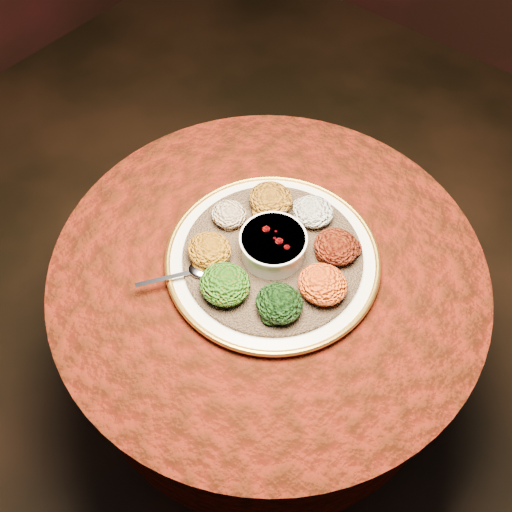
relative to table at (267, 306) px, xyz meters
The scene contains 13 objects.
table is the anchor object (origin of this frame).
platter 0.19m from the table, 88.30° to the left, with size 0.53×0.53×0.02m.
injera 0.20m from the table, 88.30° to the left, with size 0.39×0.39×0.01m, color brown.
stew_bowl 0.24m from the table, 88.30° to the left, with size 0.14×0.14×0.06m.
spoon 0.27m from the table, 126.59° to the right, with size 0.10×0.13×0.01m.
portion_ayib 0.27m from the table, 87.54° to the left, with size 0.09×0.09×0.04m, color beige.
portion_kitfo 0.27m from the table, 45.37° to the left, with size 0.10×0.09×0.05m, color black.
portion_tikil 0.27m from the table, ahead, with size 0.10×0.10×0.05m, color #C08610.
portion_gomen 0.26m from the table, 41.36° to the right, with size 0.10×0.09×0.05m, color black.
portion_mixveg 0.26m from the table, 97.91° to the right, with size 0.11×0.10×0.05m, color #AB390B.
portion_kik 0.26m from the table, 142.73° to the right, with size 0.10×0.09×0.05m, color #9B5C0D.
portion_timatim 0.26m from the table, 169.56° to the left, with size 0.08×0.08×0.04m, color maroon.
portion_shiro 0.27m from the table, 127.38° to the left, with size 0.10×0.10×0.05m, color #925B11.
Camera 1 is at (0.42, -0.55, 1.77)m, focal length 40.00 mm.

